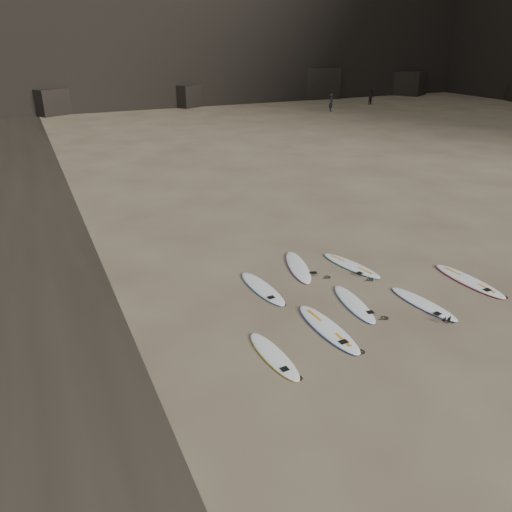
{
  "coord_description": "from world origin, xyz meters",
  "views": [
    {
      "loc": [
        -8.73,
        -10.18,
        7.36
      ],
      "look_at": [
        -3.23,
        1.72,
        1.5
      ],
      "focal_mm": 35.0,
      "sensor_mm": 36.0,
      "label": 1
    }
  ],
  "objects_px": {
    "surfboard_7": "(351,265)",
    "surfboard_4": "(469,280)",
    "surfboard_5": "(262,288)",
    "surfboard_6": "(298,267)",
    "surfboard_3": "(423,303)",
    "person_b": "(372,97)",
    "surfboard_2": "(354,304)",
    "person_a": "(331,103)",
    "surfboard_1": "(328,328)",
    "surfboard_0": "(274,355)"
  },
  "relations": [
    {
      "from": "person_b",
      "to": "person_a",
      "type": "bearing_deg",
      "value": -171.13
    },
    {
      "from": "surfboard_5",
      "to": "person_b",
      "type": "relative_size",
      "value": 1.6
    },
    {
      "from": "surfboard_4",
      "to": "surfboard_6",
      "type": "bearing_deg",
      "value": 141.84
    },
    {
      "from": "surfboard_3",
      "to": "surfboard_2",
      "type": "bearing_deg",
      "value": 147.95
    },
    {
      "from": "surfboard_0",
      "to": "person_b",
      "type": "bearing_deg",
      "value": 47.71
    },
    {
      "from": "surfboard_1",
      "to": "surfboard_5",
      "type": "distance_m",
      "value": 2.93
    },
    {
      "from": "surfboard_1",
      "to": "person_a",
      "type": "height_order",
      "value": "person_a"
    },
    {
      "from": "surfboard_2",
      "to": "surfboard_3",
      "type": "bearing_deg",
      "value": -16.57
    },
    {
      "from": "surfboard_3",
      "to": "surfboard_6",
      "type": "distance_m",
      "value": 4.35
    },
    {
      "from": "surfboard_0",
      "to": "surfboard_3",
      "type": "relative_size",
      "value": 0.95
    },
    {
      "from": "surfboard_5",
      "to": "surfboard_1",
      "type": "bearing_deg",
      "value": -81.79
    },
    {
      "from": "surfboard_5",
      "to": "surfboard_6",
      "type": "height_order",
      "value": "surfboard_6"
    },
    {
      "from": "surfboard_4",
      "to": "person_b",
      "type": "bearing_deg",
      "value": 54.91
    },
    {
      "from": "surfboard_3",
      "to": "surfboard_5",
      "type": "xyz_separation_m",
      "value": [
        -3.91,
        2.88,
        0.0
      ]
    },
    {
      "from": "surfboard_1",
      "to": "surfboard_7",
      "type": "xyz_separation_m",
      "value": [
        2.9,
        3.11,
        -0.0
      ]
    },
    {
      "from": "surfboard_2",
      "to": "surfboard_7",
      "type": "xyz_separation_m",
      "value": [
        1.46,
        2.26,
        0.0
      ]
    },
    {
      "from": "surfboard_5",
      "to": "surfboard_6",
      "type": "bearing_deg",
      "value": 23.22
    },
    {
      "from": "person_a",
      "to": "person_b",
      "type": "xyz_separation_m",
      "value": [
        7.15,
        2.74,
        -0.07
      ]
    },
    {
      "from": "surfboard_5",
      "to": "person_a",
      "type": "relative_size",
      "value": 1.46
    },
    {
      "from": "surfboard_6",
      "to": "surfboard_7",
      "type": "relative_size",
      "value": 1.03
    },
    {
      "from": "surfboard_1",
      "to": "surfboard_5",
      "type": "xyz_separation_m",
      "value": [
        -0.61,
        2.87,
        -0.0
      ]
    },
    {
      "from": "surfboard_1",
      "to": "person_a",
      "type": "relative_size",
      "value": 1.58
    },
    {
      "from": "surfboard_0",
      "to": "surfboard_6",
      "type": "distance_m",
      "value": 5.26
    },
    {
      "from": "surfboard_1",
      "to": "surfboard_2",
      "type": "relative_size",
      "value": 1.15
    },
    {
      "from": "surfboard_6",
      "to": "person_b",
      "type": "bearing_deg",
      "value": 65.92
    },
    {
      "from": "surfboard_0",
      "to": "person_a",
      "type": "height_order",
      "value": "person_a"
    },
    {
      "from": "surfboard_3",
      "to": "surfboard_5",
      "type": "height_order",
      "value": "surfboard_5"
    },
    {
      "from": "surfboard_0",
      "to": "surfboard_1",
      "type": "height_order",
      "value": "surfboard_1"
    },
    {
      "from": "surfboard_5",
      "to": "surfboard_7",
      "type": "height_order",
      "value": "same"
    },
    {
      "from": "surfboard_0",
      "to": "surfboard_6",
      "type": "bearing_deg",
      "value": 51.33
    },
    {
      "from": "surfboard_3",
      "to": "surfboard_4",
      "type": "xyz_separation_m",
      "value": [
        2.39,
        0.54,
        0.01
      ]
    },
    {
      "from": "surfboard_5",
      "to": "surfboard_6",
      "type": "distance_m",
      "value": 2.01
    },
    {
      "from": "surfboard_6",
      "to": "person_a",
      "type": "xyz_separation_m",
      "value": [
        21.53,
        31.62,
        0.82
      ]
    },
    {
      "from": "surfboard_0",
      "to": "surfboard_3",
      "type": "height_order",
      "value": "surfboard_3"
    },
    {
      "from": "surfboard_7",
      "to": "surfboard_4",
      "type": "bearing_deg",
      "value": -55.37
    },
    {
      "from": "surfboard_2",
      "to": "surfboard_1",
      "type": "bearing_deg",
      "value": -141.55
    },
    {
      "from": "surfboard_3",
      "to": "person_a",
      "type": "relative_size",
      "value": 1.39
    },
    {
      "from": "surfboard_2",
      "to": "surfboard_7",
      "type": "height_order",
      "value": "surfboard_7"
    },
    {
      "from": "person_b",
      "to": "surfboard_5",
      "type": "bearing_deg",
      "value": -142.95
    },
    {
      "from": "surfboard_4",
      "to": "person_b",
      "type": "relative_size",
      "value": 1.72
    },
    {
      "from": "surfboard_4",
      "to": "surfboard_7",
      "type": "bearing_deg",
      "value": 134.92
    },
    {
      "from": "surfboard_4",
      "to": "person_a",
      "type": "relative_size",
      "value": 1.58
    },
    {
      "from": "surfboard_2",
      "to": "surfboard_6",
      "type": "relative_size",
      "value": 0.91
    },
    {
      "from": "surfboard_0",
      "to": "surfboard_2",
      "type": "xyz_separation_m",
      "value": [
        3.34,
        1.33,
        0.0
      ]
    },
    {
      "from": "surfboard_0",
      "to": "surfboard_6",
      "type": "relative_size",
      "value": 0.88
    },
    {
      "from": "surfboard_6",
      "to": "surfboard_7",
      "type": "bearing_deg",
      "value": -5.65
    },
    {
      "from": "surfboard_0",
      "to": "surfboard_2",
      "type": "height_order",
      "value": "surfboard_2"
    },
    {
      "from": "surfboard_5",
      "to": "surfboard_7",
      "type": "xyz_separation_m",
      "value": [
        3.51,
        0.24,
        -0.0
      ]
    },
    {
      "from": "surfboard_0",
      "to": "surfboard_1",
      "type": "bearing_deg",
      "value": 11.5
    },
    {
      "from": "surfboard_2",
      "to": "surfboard_4",
      "type": "xyz_separation_m",
      "value": [
        4.25,
        -0.31,
        0.01
      ]
    }
  ]
}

